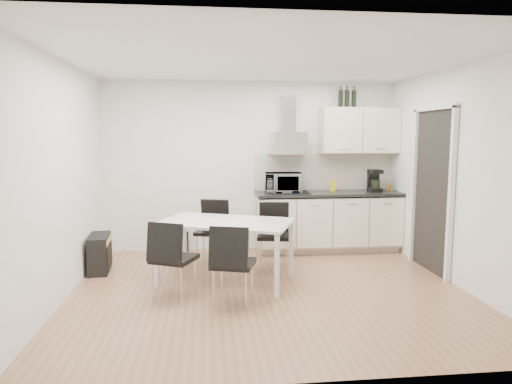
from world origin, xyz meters
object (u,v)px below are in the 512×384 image
dining_table (226,227)px  floor_speaker (181,241)px  guitar_amp (99,253)px  chair_near_left (174,260)px  chair_far_right (274,237)px  chair_near_right (233,265)px  chair_far_left (212,233)px  kitchenette (329,197)px

dining_table → floor_speaker: dining_table is taller
dining_table → guitar_amp: 1.79m
dining_table → chair_near_left: 0.84m
chair_far_right → chair_near_right: (-0.61, -1.25, 0.00)m
dining_table → chair_far_left: 0.84m
chair_near_left → floor_speaker: 2.07m
chair_near_right → guitar_amp: chair_near_right is taller
chair_far_right → chair_near_right: bearing=74.0°
kitchenette → chair_near_left: 2.95m
chair_near_left → floor_speaker: chair_near_left is taller
chair_far_left → chair_near_left: bearing=87.8°
chair_far_left → chair_far_right: size_ratio=1.00×
chair_near_right → floor_speaker: chair_near_right is taller
chair_far_left → guitar_amp: 1.50m
chair_far_right → chair_far_left: bearing=-13.4°
kitchenette → guitar_amp: size_ratio=4.19×
kitchenette → chair_far_right: 1.40m
chair_far_left → chair_far_right: (0.81, -0.35, 0.00)m
chair_near_left → floor_speaker: (-0.05, 2.05, -0.28)m
chair_near_right → guitar_amp: bearing=157.0°
chair_near_right → dining_table: bearing=109.7°
dining_table → chair_near_left: (-0.58, -0.55, -0.24)m
chair_far_left → kitchenette: bearing=-147.8°
dining_table → guitar_amp: dining_table is taller
dining_table → chair_far_left: chair_far_left is taller
chair_far_right → chair_near_left: (-1.24, -0.99, 0.00)m
kitchenette → floor_speaker: (-2.29, 0.17, -0.67)m
chair_far_left → chair_near_right: size_ratio=1.00×
chair_far_left → floor_speaker: 0.90m
dining_table → chair_far_right: chair_far_right is taller
chair_far_right → guitar_amp: chair_far_right is taller
kitchenette → chair_near_left: bearing=-139.8°
chair_far_right → floor_speaker: size_ratio=2.80×
floor_speaker → dining_table: bearing=-91.6°
chair_far_left → floor_speaker: chair_far_left is taller
chair_near_right → guitar_amp: (-1.68, 1.40, -0.20)m
dining_table → chair_far_right: bearing=55.9°
chair_far_right → kitchenette: bearing=-127.9°
chair_near_left → dining_table: bearing=67.8°
chair_near_right → chair_near_left: bearing=173.7°
chair_near_left → chair_near_right: same height
chair_far_left → guitar_amp: chair_far_left is taller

